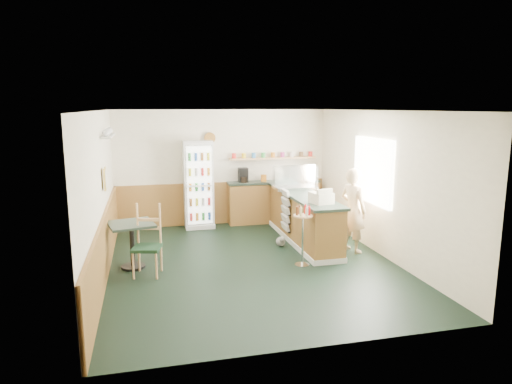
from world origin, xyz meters
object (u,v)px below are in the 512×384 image
object	(u,v)px
display_case	(295,177)
drinks_fridge	(198,185)
cash_register	(321,198)
cafe_chair	(147,238)
cafe_table	(132,236)
condiment_stand	(303,228)
shopkeeper	(353,210)

from	to	relation	value
display_case	drinks_fridge	bearing A→B (deg)	150.71
cash_register	cafe_chair	world-z (taller)	cash_register
display_case	cafe_table	distance (m)	3.73
display_case	condiment_stand	bearing A→B (deg)	-104.28
drinks_fridge	display_case	bearing A→B (deg)	-29.29
drinks_fridge	display_case	size ratio (longest dim) A/B	2.23
condiment_stand	cafe_table	bearing A→B (deg)	168.78
drinks_fridge	cafe_chair	size ratio (longest dim) A/B	1.70
cafe_table	shopkeeper	bearing A→B (deg)	-0.68
cash_register	cafe_table	size ratio (longest dim) A/B	0.42
cafe_table	cafe_chair	xyz separation A→B (m)	(0.25, -0.33, 0.05)
condiment_stand	shopkeeper	bearing A→B (deg)	23.80
condiment_stand	cafe_chair	xyz separation A→B (m)	(-2.66, 0.25, -0.07)
drinks_fridge	display_case	xyz separation A→B (m)	(1.96, -1.10, 0.26)
drinks_fridge	shopkeeper	size ratio (longest dim) A/B	1.23
display_case	cafe_table	size ratio (longest dim) A/B	1.04
display_case	condiment_stand	xyz separation A→B (m)	(-0.50, -1.95, -0.58)
cafe_table	cafe_chair	world-z (taller)	cafe_chair
drinks_fridge	shopkeeper	xyz separation A→B (m)	(2.66, -2.52, -0.19)
cash_register	cafe_chair	xyz separation A→B (m)	(-3.15, -0.17, -0.49)
display_case	condiment_stand	world-z (taller)	display_case
display_case	cafe_table	xyz separation A→B (m)	(-3.40, -1.37, -0.70)
drinks_fridge	condiment_stand	xyz separation A→B (m)	(1.46, -3.05, -0.32)
display_case	cafe_chair	world-z (taller)	display_case
cafe_table	cafe_chair	size ratio (longest dim) A/B	0.74
display_case	cash_register	xyz separation A→B (m)	(-0.00, -1.53, -0.15)
cash_register	cafe_chair	bearing A→B (deg)	170.56
condiment_stand	cash_register	bearing A→B (deg)	40.45
cafe_table	cafe_chair	bearing A→B (deg)	-52.90
drinks_fridge	cafe_chair	world-z (taller)	drinks_fridge
condiment_stand	cafe_chair	size ratio (longest dim) A/B	0.90
cafe_table	condiment_stand	bearing A→B (deg)	-11.22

